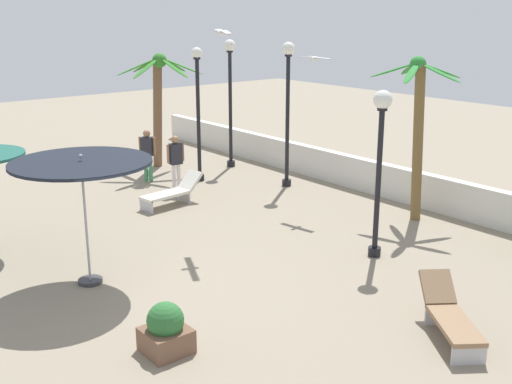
% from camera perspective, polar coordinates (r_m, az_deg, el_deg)
% --- Properties ---
extents(ground_plane, '(56.00, 56.00, 0.00)m').
position_cam_1_polar(ground_plane, '(12.89, -10.79, -8.39)').
color(ground_plane, gray).
extents(boundary_wall, '(25.20, 0.30, 0.97)m').
position_cam_1_polar(boundary_wall, '(18.24, 14.07, 0.37)').
color(boundary_wall, silver).
rests_on(boundary_wall, ground_plane).
extents(patio_umbrella_1, '(2.70, 2.70, 2.65)m').
position_cam_1_polar(patio_umbrella_1, '(12.51, -15.43, 2.07)').
color(patio_umbrella_1, '#333338').
rests_on(patio_umbrella_1, ground_plane).
extents(palm_tree_0, '(2.31, 2.25, 4.19)m').
position_cam_1_polar(palm_tree_0, '(16.58, 14.38, 6.51)').
color(palm_tree_0, brown).
rests_on(palm_tree_0, ground_plane).
extents(palm_tree_1, '(2.85, 2.72, 3.91)m').
position_cam_1_polar(palm_tree_1, '(21.82, -8.78, 8.65)').
color(palm_tree_1, brown).
rests_on(palm_tree_1, ground_plane).
extents(lamp_post_0, '(0.34, 0.34, 4.19)m').
position_cam_1_polar(lamp_post_0, '(19.92, -5.24, 7.83)').
color(lamp_post_0, black).
rests_on(lamp_post_0, ground_plane).
extents(lamp_post_1, '(0.39, 0.39, 4.37)m').
position_cam_1_polar(lamp_post_1, '(19.17, 2.88, 8.62)').
color(lamp_post_1, black).
rests_on(lamp_post_1, ground_plane).
extents(lamp_post_2, '(0.40, 0.40, 3.68)m').
position_cam_1_polar(lamp_post_2, '(13.74, 11.10, 3.73)').
color(lamp_post_2, black).
rests_on(lamp_post_2, ground_plane).
extents(lamp_post_3, '(0.40, 0.40, 4.33)m').
position_cam_1_polar(lamp_post_3, '(21.69, -2.34, 9.46)').
color(lamp_post_3, black).
rests_on(lamp_post_3, ground_plane).
extents(lounge_chair_0, '(1.85, 1.55, 0.84)m').
position_cam_1_polar(lounge_chair_0, '(11.20, 17.05, -10.54)').
color(lounge_chair_0, '#B7B7BC').
rests_on(lounge_chair_0, ground_plane).
extents(lounge_chair_2, '(0.78, 1.94, 0.84)m').
position_cam_1_polar(lounge_chair_2, '(17.82, -7.55, 0.03)').
color(lounge_chair_2, '#B7B7BC').
rests_on(lounge_chair_2, ground_plane).
extents(guest_0, '(0.28, 0.56, 1.72)m').
position_cam_1_polar(guest_0, '(18.90, -7.25, 3.05)').
color(guest_0, silver).
rests_on(guest_0, ground_plane).
extents(guest_2, '(0.46, 0.41, 1.67)m').
position_cam_1_polar(guest_2, '(20.25, -9.75, 3.71)').
color(guest_2, '#3F8C59').
rests_on(guest_2, ground_plane).
extents(seagull_0, '(1.02, 0.39, 0.14)m').
position_cam_1_polar(seagull_0, '(17.22, 5.24, 11.91)').
color(seagull_0, white).
extents(seagull_2, '(1.26, 0.70, 0.14)m').
position_cam_1_polar(seagull_2, '(14.92, -3.04, 14.17)').
color(seagull_2, white).
extents(planter, '(0.70, 0.70, 0.85)m').
position_cam_1_polar(planter, '(10.39, -8.13, -12.19)').
color(planter, brown).
rests_on(planter, ground_plane).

